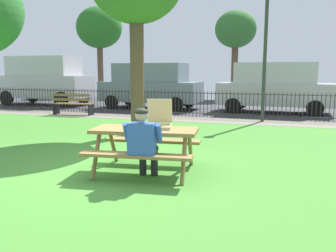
# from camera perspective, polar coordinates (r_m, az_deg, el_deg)

# --- Properties ---
(ground) EXTENTS (28.00, 11.43, 0.02)m
(ground) POSITION_cam_1_polar(r_m,az_deg,el_deg) (7.88, -3.44, -3.88)
(ground) COLOR #488C32
(cobblestone_walkway) EXTENTS (28.00, 1.40, 0.01)m
(cobblestone_walkway) POSITION_cam_1_polar(r_m,az_deg,el_deg) (12.62, 4.61, 1.05)
(cobblestone_walkway) COLOR gray
(street_asphalt) EXTENTS (28.00, 7.88, 0.01)m
(street_asphalt) POSITION_cam_1_polar(r_m,az_deg,el_deg) (17.15, 8.03, 3.12)
(street_asphalt) COLOR #38383D
(picnic_table_foreground) EXTENTS (1.95, 1.67, 0.79)m
(picnic_table_foreground) POSITION_cam_1_polar(r_m,az_deg,el_deg) (6.03, -3.79, -2.04)
(picnic_table_foreground) COLOR olive
(picnic_table_foreground) RESTS_ON ground
(pizza_box_open) EXTENTS (0.53, 0.58, 0.49)m
(pizza_box_open) POSITION_cam_1_polar(r_m,az_deg,el_deg) (6.07, -1.54, 0.61)
(pizza_box_open) COLOR tan
(pizza_box_open) RESTS_ON picnic_table_foreground
(pizza_slice_on_table) EXTENTS (0.25, 0.29, 0.02)m
(pizza_slice_on_table) POSITION_cam_1_polar(r_m,az_deg,el_deg) (5.95, -5.60, -0.45)
(pizza_slice_on_table) COLOR #F4D477
(pizza_slice_on_table) RESTS_ON picnic_table_foreground
(adult_at_table) EXTENTS (0.63, 0.62, 1.19)m
(adult_at_table) POSITION_cam_1_polar(r_m,az_deg,el_deg) (5.51, -4.06, -2.46)
(adult_at_table) COLOR black
(adult_at_table) RESTS_ON ground
(iron_fence_streetside) EXTENTS (20.13, 0.03, 0.99)m
(iron_fence_streetside) POSITION_cam_1_polar(r_m,az_deg,el_deg) (13.24, 5.31, 3.64)
(iron_fence_streetside) COLOR #2D2823
(iron_fence_streetside) RESTS_ON ground
(park_bench_left) EXTENTS (1.63, 0.58, 0.85)m
(park_bench_left) POSITION_cam_1_polar(r_m,az_deg,el_deg) (14.38, -15.32, 3.43)
(park_bench_left) COLOR brown
(park_bench_left) RESTS_ON ground
(lamp_post_walkway) EXTENTS (0.28, 0.28, 4.39)m
(lamp_post_walkway) POSITION_cam_1_polar(r_m,az_deg,el_deg) (12.40, 15.71, 12.91)
(lamp_post_walkway) COLOR #2D382D
(lamp_post_walkway) RESTS_ON ground
(parked_car_far_left) EXTENTS (4.71, 2.09, 2.46)m
(parked_car_far_left) POSITION_cam_1_polar(r_m,az_deg,el_deg) (18.95, -19.57, 7.23)
(parked_car_far_left) COLOR #BEBABF
(parked_car_far_left) RESTS_ON ground
(parked_car_left) EXTENTS (4.69, 2.14, 2.08)m
(parked_car_left) POSITION_cam_1_polar(r_m,az_deg,el_deg) (16.20, -2.86, 6.76)
(parked_car_left) COLOR slate
(parked_car_left) RESTS_ON ground
(parked_car_center) EXTENTS (4.70, 2.17, 2.08)m
(parked_car_center) POSITION_cam_1_polar(r_m,az_deg,el_deg) (15.21, 17.14, 6.22)
(parked_car_center) COLOR beige
(parked_car_center) RESTS_ON ground
(far_tree_left) EXTENTS (3.18, 3.18, 6.16)m
(far_tree_left) POSITION_cam_1_polar(r_m,az_deg,el_deg) (25.65, -11.22, 15.46)
(far_tree_left) COLOR brown
(far_tree_left) RESTS_ON ground
(far_tree_midleft) EXTENTS (2.55, 2.55, 5.44)m
(far_tree_midleft) POSITION_cam_1_polar(r_m,az_deg,el_deg) (22.75, 11.03, 15.11)
(far_tree_midleft) COLOR brown
(far_tree_midleft) RESTS_ON ground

